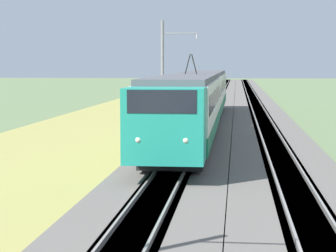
# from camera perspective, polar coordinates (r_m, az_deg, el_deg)

# --- Properties ---
(ballast_main) EXTENTS (240.00, 4.40, 0.30)m
(ballast_main) POSITION_cam_1_polar(r_m,az_deg,el_deg) (55.58, 3.46, 1.03)
(ballast_main) COLOR #605B56
(ballast_main) RESTS_ON ground
(ballast_adjacent) EXTENTS (240.00, 4.40, 0.30)m
(ballast_adjacent) POSITION_cam_1_polar(r_m,az_deg,el_deg) (55.56, 7.97, 0.99)
(ballast_adjacent) COLOR #605B56
(ballast_adjacent) RESTS_ON ground
(track_main) EXTENTS (240.00, 1.57, 0.45)m
(track_main) POSITION_cam_1_polar(r_m,az_deg,el_deg) (55.58, 3.46, 1.04)
(track_main) COLOR #4C4238
(track_main) RESTS_ON ground
(track_adjacent) EXTENTS (240.00, 1.57, 0.45)m
(track_adjacent) POSITION_cam_1_polar(r_m,az_deg,el_deg) (55.56, 7.97, 1.00)
(track_adjacent) COLOR #4C4238
(track_adjacent) RESTS_ON ground
(grass_verge) EXTENTS (240.00, 10.95, 0.12)m
(grass_verge) POSITION_cam_1_polar(r_m,az_deg,el_deg) (56.28, -3.32, 0.99)
(grass_verge) COLOR #99934C
(grass_verge) RESTS_ON ground
(passenger_train) EXTENTS (40.75, 2.91, 4.92)m
(passenger_train) POSITION_cam_1_polar(r_m,az_deg,el_deg) (42.04, 2.65, 2.56)
(passenger_train) COLOR teal
(passenger_train) RESTS_ON ground
(catenary_mast_mid) EXTENTS (0.22, 2.56, 7.40)m
(catenary_mast_mid) POSITION_cam_1_polar(r_m,az_deg,el_deg) (45.88, -0.41, 4.72)
(catenary_mast_mid) COLOR slate
(catenary_mast_mid) RESTS_ON ground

